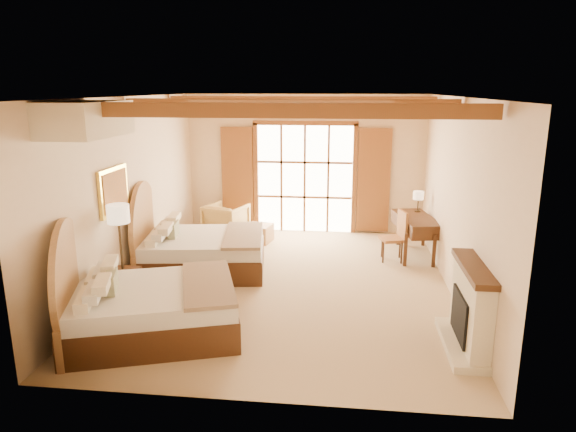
# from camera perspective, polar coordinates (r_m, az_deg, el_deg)

# --- Properties ---
(floor) EXTENTS (7.00, 7.00, 0.00)m
(floor) POSITION_cam_1_polar(r_m,az_deg,el_deg) (9.08, 0.02, -7.51)
(floor) COLOR tan
(floor) RESTS_ON ground
(wall_back) EXTENTS (5.50, 0.00, 5.50)m
(wall_back) POSITION_cam_1_polar(r_m,az_deg,el_deg) (12.05, 1.90, 5.78)
(wall_back) COLOR beige
(wall_back) RESTS_ON ground
(wall_left) EXTENTS (0.00, 7.00, 7.00)m
(wall_left) POSITION_cam_1_polar(r_m,az_deg,el_deg) (9.33, -17.03, 2.70)
(wall_left) COLOR beige
(wall_left) RESTS_ON ground
(wall_right) EXTENTS (0.00, 7.00, 7.00)m
(wall_right) POSITION_cam_1_polar(r_m,az_deg,el_deg) (8.76, 18.22, 1.89)
(wall_right) COLOR beige
(wall_right) RESTS_ON ground
(ceiling) EXTENTS (7.00, 7.00, 0.00)m
(ceiling) POSITION_cam_1_polar(r_m,az_deg,el_deg) (8.44, 0.02, 13.11)
(ceiling) COLOR #B8733E
(ceiling) RESTS_ON ground
(ceiling_beams) EXTENTS (5.39, 4.60, 0.18)m
(ceiling_beams) POSITION_cam_1_polar(r_m,az_deg,el_deg) (8.44, 0.02, 12.30)
(ceiling_beams) COLOR brown
(ceiling_beams) RESTS_ON ceiling
(french_doors) EXTENTS (3.95, 0.08, 2.60)m
(french_doors) POSITION_cam_1_polar(r_m,az_deg,el_deg) (12.05, 1.87, 4.09)
(french_doors) COLOR white
(french_doors) RESTS_ON ground
(fireplace) EXTENTS (0.46, 1.40, 1.16)m
(fireplace) POSITION_cam_1_polar(r_m,az_deg,el_deg) (7.18, 19.48, -10.02)
(fireplace) COLOR beige
(fireplace) RESTS_ON ground
(painting) EXTENTS (0.06, 0.95, 0.75)m
(painting) POSITION_cam_1_polar(r_m,az_deg,el_deg) (8.62, -18.76, 2.67)
(painting) COLOR yellow
(painting) RESTS_ON wall_left
(canopy_valance) EXTENTS (0.70, 1.40, 0.45)m
(canopy_valance) POSITION_cam_1_polar(r_m,az_deg,el_deg) (7.22, -21.50, 9.99)
(canopy_valance) COLOR #F7E6CA
(canopy_valance) RESTS_ON ceiling
(bed_near) EXTENTS (2.74, 2.31, 1.48)m
(bed_near) POSITION_cam_1_polar(r_m,az_deg,el_deg) (7.48, -15.99, -9.28)
(bed_near) COLOR #402210
(bed_near) RESTS_ON floor
(bed_far) EXTENTS (2.48, 2.00, 1.48)m
(bed_far) POSITION_cam_1_polar(r_m,az_deg,el_deg) (9.73, -10.41, -3.46)
(bed_far) COLOR #402210
(bed_far) RESTS_ON floor
(nightstand) EXTENTS (0.49, 0.49, 0.57)m
(nightstand) POSITION_cam_1_polar(r_m,az_deg,el_deg) (8.56, -17.86, -7.56)
(nightstand) COLOR #402210
(nightstand) RESTS_ON floor
(floor_lamp) EXTENTS (0.34, 0.34, 1.61)m
(floor_lamp) POSITION_cam_1_polar(r_m,az_deg,el_deg) (8.30, -18.31, -0.43)
(floor_lamp) COLOR #382C1B
(floor_lamp) RESTS_ON floor
(armchair) EXTENTS (1.06, 1.08, 0.78)m
(armchair) POSITION_cam_1_polar(r_m,az_deg,el_deg) (11.77, -6.88, -0.53)
(armchair) COLOR tan
(armchair) RESTS_ON floor
(ottoman) EXTENTS (0.63, 0.63, 0.39)m
(ottoman) POSITION_cam_1_polar(r_m,az_deg,el_deg) (11.43, -3.25, -1.92)
(ottoman) COLOR #B47C4E
(ottoman) RESTS_ON floor
(desk) EXTENTS (0.91, 1.59, 0.81)m
(desk) POSITION_cam_1_polar(r_m,az_deg,el_deg) (10.76, 13.98, -2.03)
(desk) COLOR #402210
(desk) RESTS_ON floor
(desk_chair) EXTENTS (0.55, 0.54, 1.00)m
(desk_chair) POSITION_cam_1_polar(r_m,az_deg,el_deg) (10.37, 11.61, -3.21)
(desk_chair) COLOR #955D3A
(desk_chair) RESTS_ON floor
(desk_lamp) EXTENTS (0.22, 0.22, 0.44)m
(desk_lamp) POSITION_cam_1_polar(r_m,az_deg,el_deg) (11.05, 14.30, 2.15)
(desk_lamp) COLOR #382C1B
(desk_lamp) RESTS_ON desk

